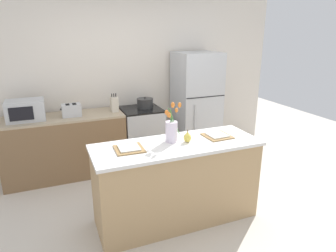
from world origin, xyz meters
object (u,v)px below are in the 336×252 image
Objects in this scene: pear_figurine at (187,137)px; plate_setting_right at (217,136)px; toaster at (71,110)px; microwave at (26,110)px; flower_vase at (171,129)px; knife_block at (114,104)px; cooking_pot at (145,103)px; refrigerator at (196,105)px; stove_range at (142,136)px; plate_setting_left at (129,148)px.

pear_figurine reaches higher than plate_setting_right.
microwave reaches higher than toaster.
flower_vase reaches higher than plate_setting_right.
microwave is at bearing 179.49° from knife_block.
microwave is (-2.02, 1.57, 0.11)m from plate_setting_right.
flower_vase is at bearing -97.57° from cooking_pot.
refrigerator is 6.78× the size of cooking_pot.
pear_figurine is at bearing -176.24° from plate_setting_right.
microwave reaches higher than stove_range.
flower_vase reaches higher than stove_range.
plate_setting_left is at bearing -113.16° from cooking_pot.
pear_figurine is at bearing -25.18° from flower_vase.
knife_block is at bearing -174.29° from cooking_pot.
refrigerator is at bearing 1.06° from toaster.
knife_block is at bearing -178.44° from stove_range.
toaster reaches higher than pear_figurine.
flower_vase is at bearing -79.36° from knife_block.
microwave is (-1.48, 1.52, -0.02)m from flower_vase.
stove_range is 1.69m from plate_setting_right.
refrigerator is 1.98m from toaster.
refrigerator reaches higher than flower_vase.
microwave is at bearing 176.54° from toaster.
knife_block is (0.61, 0.02, 0.03)m from toaster.
flower_vase is at bearing 5.57° from plate_setting_left.
refrigerator is at bearing 54.64° from flower_vase.
refrigerator is at bearing 71.07° from plate_setting_right.
plate_setting_left is 1.00× the size of plate_setting_right.
pear_figurine is 0.51× the size of knife_block.
stove_range is at bearing 1.99° from toaster.
plate_setting_left is at bearing -111.28° from stove_range.
knife_block reaches higher than toaster.
microwave is (-1.61, -0.00, 0.59)m from stove_range.
microwave is 1.78× the size of knife_block.
cooking_pot is at bearing 82.43° from flower_vase.
flower_vase is 0.56m from plate_setting_right.
pear_figurine is 0.47× the size of plate_setting_right.
pear_figurine is at bearing -56.02° from toaster.
pear_figurine is 0.29× the size of microwave.
flower_vase is 1.54m from knife_block.
refrigerator reaches higher than plate_setting_left.
flower_vase is at bearing 154.82° from pear_figurine.
plate_setting_right is at bearing -78.22° from cooking_pot.
cooking_pot is at bearing 101.78° from plate_setting_right.
stove_range is at bearing 68.72° from plate_setting_left.
plate_setting_right reaches higher than stove_range.
plate_setting_left is (-0.61, -1.57, 0.47)m from stove_range.
plate_setting_right is at bearing -75.31° from stove_range.
plate_setting_left is 0.61× the size of microwave.
flower_vase is 0.88× the size of microwave.
knife_block is at bearing 2.29° from toaster.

